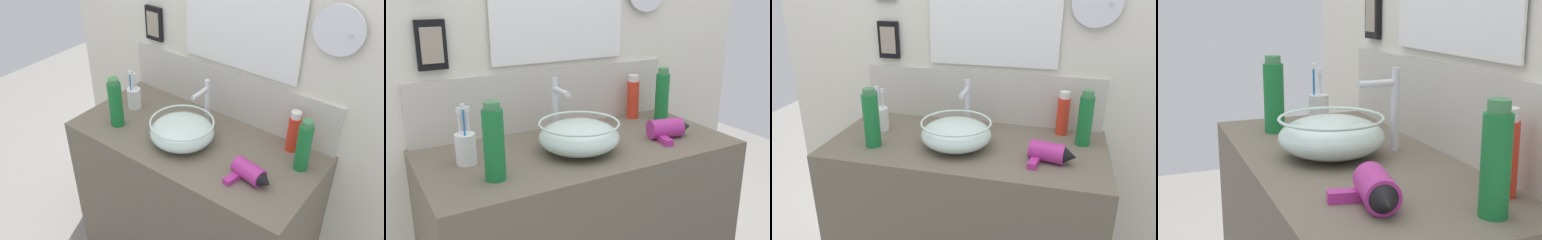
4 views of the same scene
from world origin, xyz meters
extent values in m
cube|color=silver|center=(0.00, 0.29, 1.25)|extent=(1.98, 0.06, 2.51)
cube|color=beige|center=(0.00, 0.26, 1.05)|extent=(1.10, 0.02, 0.24)
cube|color=black|center=(-0.43, 0.25, 1.30)|extent=(0.10, 0.02, 0.17)
cube|color=gray|center=(-0.43, 0.24, 1.30)|extent=(0.07, 0.01, 0.12)
ellipsoid|color=silver|center=(-0.03, -0.04, 0.99)|extent=(0.28, 0.28, 0.11)
torus|color=silver|center=(-0.03, -0.04, 1.04)|extent=(0.28, 0.28, 0.01)
torus|color=#B2B7BC|center=(-0.03, -0.04, 0.94)|extent=(0.11, 0.11, 0.01)
cylinder|color=silver|center=(-0.03, 0.14, 1.03)|extent=(0.02, 0.02, 0.20)
cylinder|color=silver|center=(-0.03, 0.09, 1.12)|extent=(0.02, 0.11, 0.02)
cylinder|color=silver|center=(-0.03, 0.14, 1.15)|extent=(0.02, 0.02, 0.03)
cylinder|color=#B22D8C|center=(0.33, -0.08, 0.97)|extent=(0.14, 0.10, 0.07)
cone|color=black|center=(0.41, -0.09, 0.97)|extent=(0.06, 0.07, 0.06)
cube|color=#B22D8C|center=(0.29, -0.12, 0.95)|extent=(0.05, 0.09, 0.02)
cylinder|color=white|center=(-0.40, 0.04, 0.99)|extent=(0.07, 0.07, 0.10)
cylinder|color=white|center=(-0.38, 0.05, 1.02)|extent=(0.01, 0.01, 0.17)
cube|color=white|center=(-0.38, 0.05, 1.12)|extent=(0.01, 0.01, 0.02)
cylinder|color=white|center=(-0.41, 0.05, 1.02)|extent=(0.01, 0.01, 0.16)
cube|color=white|center=(-0.41, 0.05, 1.11)|extent=(0.01, 0.01, 0.02)
cylinder|color=blue|center=(-0.40, 0.03, 1.03)|extent=(0.01, 0.01, 0.18)
cube|color=white|center=(-0.40, 0.03, 1.13)|extent=(0.01, 0.01, 0.02)
cylinder|color=#197233|center=(0.46, 0.11, 1.04)|extent=(0.06, 0.06, 0.20)
cylinder|color=#3F7F4C|center=(0.46, 0.11, 1.15)|extent=(0.04, 0.04, 0.03)
cylinder|color=#197233|center=(-0.35, -0.12, 1.04)|extent=(0.06, 0.06, 0.21)
cylinder|color=#3F7F4C|center=(-0.35, -0.12, 1.16)|extent=(0.05, 0.05, 0.02)
cylinder|color=red|center=(0.37, 0.20, 1.02)|extent=(0.05, 0.05, 0.16)
cylinder|color=silver|center=(0.37, 0.20, 1.11)|extent=(0.04, 0.04, 0.03)
camera|label=1|loc=(0.92, -1.22, 2.05)|focal=40.00mm
camera|label=2|loc=(-0.71, -1.25, 1.48)|focal=40.00mm
camera|label=3|loc=(0.34, -1.35, 1.58)|focal=35.00mm
camera|label=4|loc=(1.24, -0.50, 1.34)|focal=50.00mm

